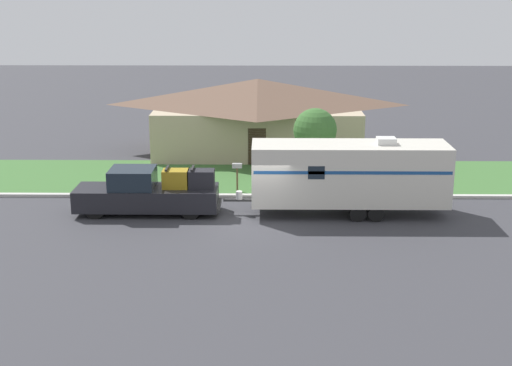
# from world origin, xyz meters

# --- Properties ---
(ground_plane) EXTENTS (120.00, 120.00, 0.00)m
(ground_plane) POSITION_xyz_m (0.00, 0.00, 0.00)
(ground_plane) COLOR #38383D
(curb_strip) EXTENTS (80.00, 0.30, 0.14)m
(curb_strip) POSITION_xyz_m (0.00, 3.75, 0.07)
(curb_strip) COLOR beige
(curb_strip) RESTS_ON ground_plane
(lawn_strip) EXTENTS (80.00, 7.00, 0.03)m
(lawn_strip) POSITION_xyz_m (0.00, 7.40, 0.01)
(lawn_strip) COLOR #3D6B33
(lawn_strip) RESTS_ON ground_plane
(house_across_street) EXTENTS (12.87, 7.86, 4.36)m
(house_across_street) POSITION_xyz_m (-0.24, 13.58, 2.26)
(house_across_street) COLOR tan
(house_across_street) RESTS_ON ground_plane
(pickup_truck) EXTENTS (6.36, 1.91, 2.10)m
(pickup_truck) POSITION_xyz_m (-4.93, 1.26, 0.93)
(pickup_truck) COLOR black
(pickup_truck) RESTS_ON ground_plane
(travel_trailer) EXTENTS (9.74, 2.36, 3.44)m
(travel_trailer) POSITION_xyz_m (3.89, 1.26, 1.85)
(travel_trailer) COLOR black
(travel_trailer) RESTS_ON ground_plane
(mailbox) EXTENTS (0.48, 0.20, 1.41)m
(mailbox) POSITION_xyz_m (-1.14, 4.70, 1.08)
(mailbox) COLOR brown
(mailbox) RESTS_ON ground_plane
(tree_in_yard) EXTENTS (2.15, 2.15, 3.92)m
(tree_in_yard) POSITION_xyz_m (2.68, 5.87, 2.82)
(tree_in_yard) COLOR brown
(tree_in_yard) RESTS_ON ground_plane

